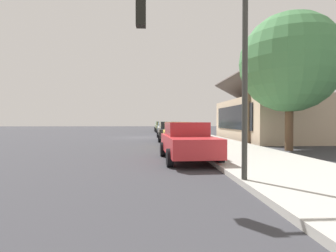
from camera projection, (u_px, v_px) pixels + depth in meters
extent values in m
plane|color=#38383D|center=(139.00, 138.00, 26.08)|extent=(120.00, 120.00, 0.00)
cube|color=#B2AFA8|center=(195.00, 137.00, 26.42)|extent=(60.00, 4.20, 0.16)
cube|color=#9ED1BC|center=(160.00, 127.00, 44.36)|extent=(4.55, 1.86, 0.70)
cube|color=#86B1A0|center=(160.00, 123.00, 44.80)|extent=(2.19, 1.63, 0.56)
cylinder|color=black|center=(166.00, 129.00, 43.02)|extent=(0.66, 0.22, 0.66)
cylinder|color=black|center=(155.00, 129.00, 42.90)|extent=(0.66, 0.22, 0.66)
cylinder|color=black|center=(165.00, 129.00, 45.83)|extent=(0.66, 0.22, 0.66)
cylinder|color=black|center=(155.00, 129.00, 45.72)|extent=(0.66, 0.22, 0.66)
cube|color=olive|center=(162.00, 128.00, 38.96)|extent=(4.53, 1.92, 0.70)
cube|color=#61683C|center=(162.00, 123.00, 39.39)|extent=(2.20, 1.63, 0.56)
cylinder|color=black|center=(169.00, 130.00, 37.66)|extent=(0.67, 0.24, 0.66)
cylinder|color=black|center=(156.00, 130.00, 37.50)|extent=(0.67, 0.24, 0.66)
cylinder|color=black|center=(167.00, 130.00, 40.43)|extent=(0.67, 0.24, 0.66)
cylinder|color=black|center=(155.00, 130.00, 40.26)|extent=(0.67, 0.24, 0.66)
cube|color=#8CB7E0|center=(165.00, 129.00, 33.36)|extent=(4.34, 1.87, 0.70)
cube|color=#779CBE|center=(164.00, 124.00, 33.78)|extent=(2.09, 1.62, 0.56)
cylinder|color=black|center=(172.00, 132.00, 32.07)|extent=(0.66, 0.23, 0.66)
cylinder|color=black|center=(158.00, 132.00, 31.99)|extent=(0.66, 0.23, 0.66)
cylinder|color=black|center=(171.00, 131.00, 34.74)|extent=(0.66, 0.23, 0.66)
cylinder|color=black|center=(157.00, 131.00, 34.66)|extent=(0.66, 0.23, 0.66)
cube|color=silver|center=(166.00, 130.00, 27.62)|extent=(4.36, 1.83, 0.70)
cube|color=beige|center=(166.00, 124.00, 28.04)|extent=(2.10, 1.58, 0.56)
cylinder|color=black|center=(175.00, 134.00, 26.32)|extent=(0.66, 0.23, 0.66)
cylinder|color=black|center=(158.00, 134.00, 26.25)|extent=(0.66, 0.23, 0.66)
cylinder|color=black|center=(174.00, 133.00, 29.00)|extent=(0.66, 0.23, 0.66)
cylinder|color=black|center=(158.00, 133.00, 28.93)|extent=(0.66, 0.23, 0.66)
cube|color=#2D3035|center=(171.00, 133.00, 21.76)|extent=(4.83, 2.02, 0.70)
cube|color=#27292D|center=(171.00, 125.00, 22.22)|extent=(2.34, 1.72, 0.56)
cylinder|color=black|center=(184.00, 138.00, 20.31)|extent=(0.67, 0.24, 0.66)
cylinder|color=black|center=(160.00, 138.00, 20.26)|extent=(0.67, 0.24, 0.66)
cylinder|color=black|center=(181.00, 136.00, 23.27)|extent=(0.67, 0.24, 0.66)
cylinder|color=black|center=(160.00, 136.00, 23.22)|extent=(0.67, 0.24, 0.66)
cube|color=gold|center=(177.00, 136.00, 16.50)|extent=(4.45, 1.85, 0.70)
cube|color=gold|center=(177.00, 126.00, 16.93)|extent=(2.16, 1.58, 0.56)
cylinder|color=black|center=(194.00, 144.00, 15.17)|extent=(0.67, 0.24, 0.66)
cylinder|color=black|center=(164.00, 144.00, 15.11)|extent=(0.67, 0.24, 0.66)
cylinder|color=black|center=(188.00, 140.00, 17.90)|extent=(0.67, 0.24, 0.66)
cylinder|color=black|center=(163.00, 140.00, 17.84)|extent=(0.67, 0.24, 0.66)
cube|color=red|center=(188.00, 144.00, 10.87)|extent=(4.68, 2.04, 0.70)
cube|color=#A9272B|center=(186.00, 129.00, 11.32)|extent=(2.28, 1.71, 0.56)
cylinder|color=black|center=(219.00, 157.00, 9.56)|extent=(0.67, 0.25, 0.66)
cylinder|color=black|center=(170.00, 158.00, 9.36)|extent=(0.67, 0.25, 0.66)
cylinder|color=black|center=(201.00, 149.00, 12.40)|extent=(0.67, 0.25, 0.66)
cylinder|color=black|center=(163.00, 149.00, 12.20)|extent=(0.67, 0.25, 0.66)
cube|color=#CCB293|center=(274.00, 120.00, 22.98)|extent=(11.50, 7.46, 3.55)
cube|color=black|center=(232.00, 118.00, 22.75)|extent=(9.20, 0.08, 1.99)
cube|color=#514742|center=(254.00, 88.00, 22.82)|extent=(12.10, 4.03, 2.24)
cube|color=#514742|center=(295.00, 88.00, 23.04)|extent=(12.10, 4.03, 2.24)
cylinder|color=brown|center=(289.00, 120.00, 14.57)|extent=(0.44, 0.44, 3.38)
sphere|color=#47844C|center=(290.00, 63.00, 14.51)|extent=(5.46, 5.46, 5.46)
cylinder|color=#383833|center=(245.00, 83.00, 6.58)|extent=(0.14, 0.14, 5.20)
cube|color=black|center=(141.00, 10.00, 6.39)|extent=(0.28, 0.24, 0.80)
sphere|color=red|center=(141.00, 2.00, 6.54)|extent=(0.16, 0.16, 0.16)
sphere|color=yellow|center=(141.00, 13.00, 6.54)|extent=(0.16, 0.16, 0.16)
sphere|color=green|center=(141.00, 23.00, 6.55)|extent=(0.16, 0.16, 0.16)
cylinder|color=brown|center=(249.00, 92.00, 18.72)|extent=(0.24, 0.24, 7.50)
cube|color=brown|center=(249.00, 47.00, 18.66)|extent=(1.80, 0.12, 0.12)
cylinder|color=red|center=(212.00, 146.00, 12.92)|extent=(0.22, 0.22, 0.55)
sphere|color=red|center=(212.00, 139.00, 12.92)|extent=(0.18, 0.18, 0.18)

